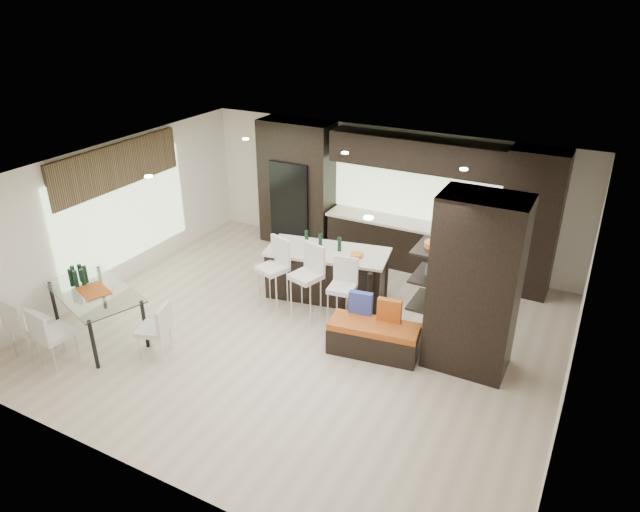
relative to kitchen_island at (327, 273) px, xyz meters
The scene contains 22 objects.
ground 1.39m from the kitchen_island, 80.51° to the right, with size 8.00×8.00×0.00m, color #C4AE96.
back_wall 2.39m from the kitchen_island, 84.37° to the left, with size 8.00×0.02×2.70m, color white.
left_wall 4.10m from the kitchen_island, 161.05° to the right, with size 0.02×7.00×2.70m, color white.
right_wall 4.50m from the kitchen_island, 17.12° to the right, with size 0.02×7.00×2.70m, color white.
ceiling 2.60m from the kitchen_island, 80.51° to the right, with size 8.00×7.00×0.02m, color white.
window_left 4.00m from the kitchen_island, 163.64° to the right, with size 0.04×3.20×1.90m, color #B2D199.
window_back 2.56m from the kitchen_island, 69.29° to the left, with size 3.40×0.04×1.20m, color #B2D199.
stone_accent 4.27m from the kitchen_island, 163.51° to the right, with size 0.08×3.00×0.80m, color brown.
ceiling_spots 2.47m from the kitchen_island, 78.31° to the right, with size 4.00×3.00×0.02m, color white.
back_cabinetry 2.19m from the kitchen_island, 69.03° to the left, with size 6.80×0.68×2.70m, color black.
refrigerator 2.53m from the kitchen_island, 132.74° to the left, with size 0.90×0.68×1.90m, color black.
partition_column 3.09m from the kitchen_island, 17.70° to the right, with size 1.20×0.80×2.70m, color black.
kitchen_island is the anchor object (origin of this frame).
stool_left 1.04m from the kitchen_island, 130.03° to the right, with size 0.46×0.46×1.03m, color silver.
stool_mid 0.80m from the kitchen_island, 90.00° to the right, with size 0.46×0.46×1.05m, color silver.
stool_right 1.03m from the kitchen_island, 49.35° to the right, with size 0.42×0.42×0.96m, color silver.
bench 1.97m from the kitchen_island, 41.52° to the right, with size 1.39×0.54×0.54m, color black.
floor_vase 2.54m from the kitchen_island, ahead, with size 0.41×0.41×1.11m, color #435039, non-canonical shape.
dining_table 3.96m from the kitchen_island, 132.28° to the right, with size 1.74×0.98×0.84m, color white.
chair_near 4.59m from the kitchen_island, 125.42° to the right, with size 0.49×0.49×0.90m, color silver.
chair_far 4.94m from the kitchen_island, 130.51° to the right, with size 0.51×0.51×0.94m, color silver.
chair_end 3.28m from the kitchen_island, 116.89° to the right, with size 0.45×0.45×0.83m, color silver.
Camera 1 is at (3.95, -6.94, 5.24)m, focal length 32.00 mm.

